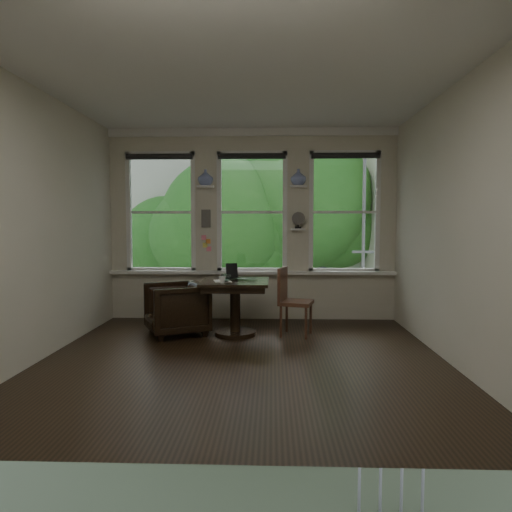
{
  "coord_description": "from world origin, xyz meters",
  "views": [
    {
      "loc": [
        0.32,
        -5.01,
        1.51
      ],
      "look_at": [
        0.11,
        0.9,
        1.1
      ],
      "focal_mm": 32.0,
      "sensor_mm": 36.0,
      "label": 1
    }
  ],
  "objects_px": {
    "table": "(235,308)",
    "side_chair_right": "(296,302)",
    "armchair_left": "(176,309)",
    "mug": "(222,280)",
    "laptop": "(244,280)"
  },
  "relations": [
    {
      "from": "table",
      "to": "side_chair_right",
      "type": "relative_size",
      "value": 0.98
    },
    {
      "from": "table",
      "to": "armchair_left",
      "type": "distance_m",
      "value": 0.81
    },
    {
      "from": "armchair_left",
      "to": "mug",
      "type": "distance_m",
      "value": 0.85
    },
    {
      "from": "table",
      "to": "laptop",
      "type": "bearing_deg",
      "value": 2.48
    },
    {
      "from": "side_chair_right",
      "to": "laptop",
      "type": "relative_size",
      "value": 2.82
    },
    {
      "from": "laptop",
      "to": "armchair_left",
      "type": "bearing_deg",
      "value": -159.58
    },
    {
      "from": "side_chair_right",
      "to": "laptop",
      "type": "bearing_deg",
      "value": 105.94
    },
    {
      "from": "table",
      "to": "side_chair_right",
      "type": "height_order",
      "value": "side_chair_right"
    },
    {
      "from": "table",
      "to": "side_chair_right",
      "type": "xyz_separation_m",
      "value": [
        0.83,
        0.01,
        0.09
      ]
    },
    {
      "from": "side_chair_right",
      "to": "mug",
      "type": "relative_size",
      "value": 10.01
    },
    {
      "from": "armchair_left",
      "to": "side_chair_right",
      "type": "relative_size",
      "value": 0.85
    },
    {
      "from": "table",
      "to": "armchair_left",
      "type": "bearing_deg",
      "value": 179.27
    },
    {
      "from": "table",
      "to": "armchair_left",
      "type": "height_order",
      "value": "table"
    },
    {
      "from": "laptop",
      "to": "mug",
      "type": "xyz_separation_m",
      "value": [
        -0.26,
        -0.29,
        0.03
      ]
    },
    {
      "from": "armchair_left",
      "to": "mug",
      "type": "bearing_deg",
      "value": 40.41
    }
  ]
}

